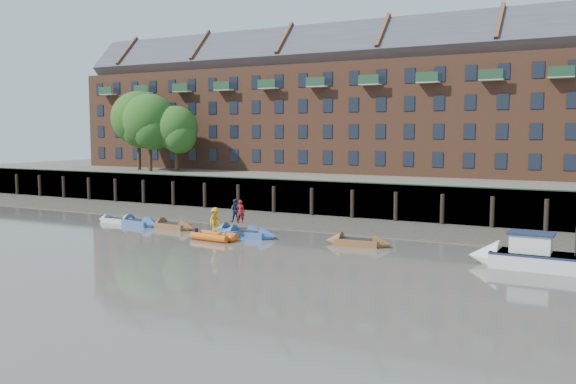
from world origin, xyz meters
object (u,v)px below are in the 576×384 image
Objects in this scene: person_rower_a at (240,211)px; person_rower_b at (236,211)px; rowboat_4 at (248,234)px; person_rib_crew at (215,220)px; rowboat_0 at (117,220)px; rib_tender at (216,236)px; rowboat_6 at (358,242)px; motor_launch at (518,256)px; rowboat_1 at (138,223)px; rowboat_2 at (173,226)px; rowboat_3 at (238,231)px.

person_rower_b is at bearing -30.59° from person_rower_a.
person_rib_crew is (-1.55, -1.96, 1.22)m from rowboat_4.
person_rower_a is (12.48, -0.14, 1.54)m from rowboat_0.
person_rower_b is 1.00× the size of person_rib_crew.
person_rower_b reaches higher than rib_tender.
person_rower_b is at bearing 173.41° from rowboat_6.
rowboat_4 is 18.93m from motor_launch.
motor_launch is (32.59, -2.30, 0.46)m from rowboat_0.
rowboat_1 is 3.67m from rowboat_2.
rowboat_4 is 2.61× the size of person_rib_crew.
person_rib_crew is (-9.87, -2.67, 1.22)m from rowboat_6.
rowboat_2 is 2.53× the size of person_rower_b.
rowboat_4 is at bearing 58.44° from rib_tender.
rowboat_6 is (19.47, -0.08, 0.01)m from rowboat_1.
person_rower_b is (-0.29, 0.13, 1.53)m from rowboat_3.
person_rib_crew is at bearing -130.18° from rowboat_4.
rowboat_0 is 6.24m from rowboat_2.
rowboat_4 is 2.50m from rib_tender.
rowboat_0 is 2.32× the size of person_rower_b.
rowboat_0 is at bearing -3.44° from motor_launch.
rowboat_1 is 9.59m from person_rower_b.
rowboat_0 is at bearing 174.17° from rowboat_6.
rowboat_4 is 2.64× the size of person_rower_a.
rowboat_4 is at bearing -3.20° from motor_launch.
rowboat_3 is at bearing -5.36° from motor_launch.
person_rower_a is at bearing 173.82° from rowboat_6.
rowboat_0 is 13.74m from rowboat_4.
rib_tender is 2.02× the size of person_rower_a.
person_rib_crew is (5.93, -2.62, 1.23)m from rowboat_2.
rowboat_3 is 1.57m from person_rower_b.
rowboat_1 is 10.04m from rib_tender.
person_rower_b reaches higher than rowboat_0.
rowboat_1 is 0.99× the size of rowboat_4.
rowboat_3 is 2.48× the size of person_rower_b.
person_rower_a is at bearing -1.76° from rowboat_0.
rowboat_3 is 0.95× the size of rowboat_4.
rowboat_4 is at bearing -32.16° from rowboat_3.
rib_tender is at bearing -169.52° from rowboat_6.
rowboat_2 is 7.50m from rowboat_4.
rowboat_0 is 0.65× the size of motor_launch.
person_rower_b is (-0.46, 0.08, 0.01)m from person_rower_a.
rowboat_4 reaches higher than rib_tender.
rowboat_3 is 3.09m from person_rib_crew.
person_rib_crew reaches higher than rowboat_1.
person_rib_crew is at bearing -93.46° from rowboat_3.
rowboat_2 is (3.67, -0.13, -0.00)m from rowboat_1.
person_rib_crew reaches higher than rowboat_4.
person_rower_a reaches higher than rib_tender.
person_rower_a reaches higher than rowboat_1.
rowboat_6 is at bearing 158.08° from person_rower_a.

